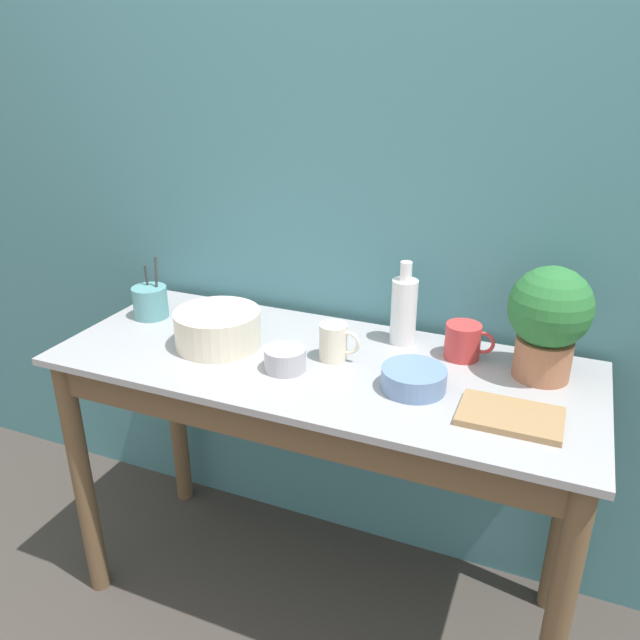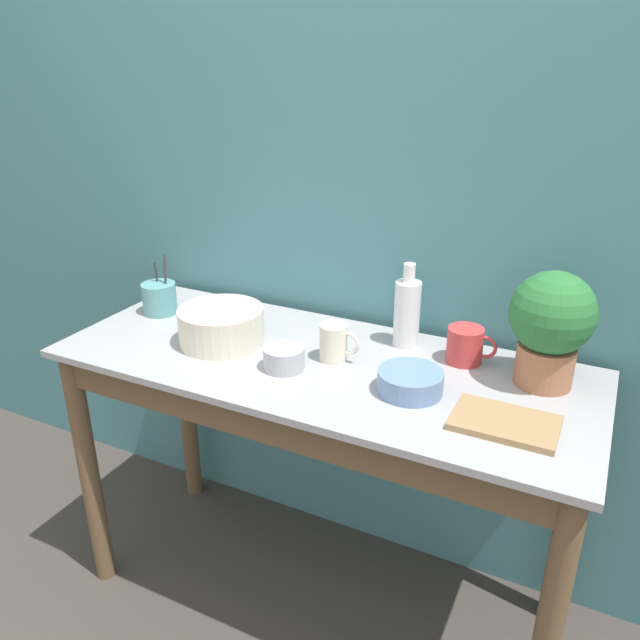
{
  "view_description": "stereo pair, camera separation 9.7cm",
  "coord_description": "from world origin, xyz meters",
  "px_view_note": "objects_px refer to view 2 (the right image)",
  "views": [
    {
      "loc": [
        0.58,
        -1.1,
        1.62
      ],
      "look_at": [
        0.0,
        0.3,
        0.97
      ],
      "focal_mm": 35.0,
      "sensor_mm": 36.0,
      "label": 1
    },
    {
      "loc": [
        0.67,
        -1.06,
        1.62
      ],
      "look_at": [
        0.0,
        0.3,
        0.97
      ],
      "focal_mm": 35.0,
      "sensor_mm": 36.0,
      "label": 2
    }
  ],
  "objects_px": {
    "bowl_wash_large": "(221,326)",
    "utensil_cup": "(159,298)",
    "bowl_small_steel": "(284,358)",
    "mug_red": "(466,345)",
    "bowl_small_blue": "(410,382)",
    "tray_board": "(505,423)",
    "bottle_tall": "(407,312)",
    "potted_plant": "(551,323)",
    "mug_cream": "(334,342)"
  },
  "relations": [
    {
      "from": "bottle_tall",
      "to": "utensil_cup",
      "type": "height_order",
      "value": "bottle_tall"
    },
    {
      "from": "potted_plant",
      "to": "mug_red",
      "type": "distance_m",
      "value": 0.24
    },
    {
      "from": "bowl_small_steel",
      "to": "bottle_tall",
      "type": "bearing_deg",
      "value": 49.85
    },
    {
      "from": "bowl_small_blue",
      "to": "utensil_cup",
      "type": "relative_size",
      "value": 0.84
    },
    {
      "from": "bottle_tall",
      "to": "bowl_small_steel",
      "type": "xyz_separation_m",
      "value": [
        -0.24,
        -0.28,
        -0.07
      ]
    },
    {
      "from": "mug_cream",
      "to": "tray_board",
      "type": "relative_size",
      "value": 0.49
    },
    {
      "from": "utensil_cup",
      "to": "bowl_small_steel",
      "type": "bearing_deg",
      "value": -16.26
    },
    {
      "from": "bottle_tall",
      "to": "mug_red",
      "type": "xyz_separation_m",
      "value": [
        0.18,
        -0.03,
        -0.05
      ]
    },
    {
      "from": "mug_red",
      "to": "bowl_wash_large",
      "type": "bearing_deg",
      "value": -164.01
    },
    {
      "from": "bowl_wash_large",
      "to": "bottle_tall",
      "type": "distance_m",
      "value": 0.53
    },
    {
      "from": "bottle_tall",
      "to": "bowl_small_blue",
      "type": "distance_m",
      "value": 0.28
    },
    {
      "from": "mug_red",
      "to": "mug_cream",
      "type": "relative_size",
      "value": 1.17
    },
    {
      "from": "bowl_small_steel",
      "to": "utensil_cup",
      "type": "height_order",
      "value": "utensil_cup"
    },
    {
      "from": "bowl_wash_large",
      "to": "mug_red",
      "type": "bearing_deg",
      "value": 15.99
    },
    {
      "from": "bowl_wash_large",
      "to": "utensil_cup",
      "type": "bearing_deg",
      "value": 162.31
    },
    {
      "from": "tray_board",
      "to": "bowl_wash_large",
      "type": "bearing_deg",
      "value": 174.15
    },
    {
      "from": "bowl_wash_large",
      "to": "bottle_tall",
      "type": "relative_size",
      "value": 1.0
    },
    {
      "from": "utensil_cup",
      "to": "tray_board",
      "type": "relative_size",
      "value": 0.84
    },
    {
      "from": "bottle_tall",
      "to": "mug_cream",
      "type": "height_order",
      "value": "bottle_tall"
    },
    {
      "from": "potted_plant",
      "to": "utensil_cup",
      "type": "xyz_separation_m",
      "value": [
        -1.17,
        -0.06,
        -0.12
      ]
    },
    {
      "from": "mug_red",
      "to": "bowl_small_steel",
      "type": "xyz_separation_m",
      "value": [
        -0.42,
        -0.25,
        -0.02
      ]
    },
    {
      "from": "utensil_cup",
      "to": "bowl_small_blue",
      "type": "bearing_deg",
      "value": -8.38
    },
    {
      "from": "mug_red",
      "to": "tray_board",
      "type": "distance_m",
      "value": 0.32
    },
    {
      "from": "bowl_wash_large",
      "to": "tray_board",
      "type": "bearing_deg",
      "value": -5.85
    },
    {
      "from": "potted_plant",
      "to": "bowl_small_steel",
      "type": "bearing_deg",
      "value": -160.77
    },
    {
      "from": "mug_cream",
      "to": "utensil_cup",
      "type": "xyz_separation_m",
      "value": [
        -0.64,
        0.05,
        -0.0
      ]
    },
    {
      "from": "bowl_wash_large",
      "to": "utensil_cup",
      "type": "relative_size",
      "value": 1.26
    },
    {
      "from": "bowl_wash_large",
      "to": "utensil_cup",
      "type": "height_order",
      "value": "utensil_cup"
    },
    {
      "from": "bottle_tall",
      "to": "tray_board",
      "type": "xyz_separation_m",
      "value": [
        0.34,
        -0.31,
        -0.09
      ]
    },
    {
      "from": "potted_plant",
      "to": "bowl_small_blue",
      "type": "height_order",
      "value": "potted_plant"
    },
    {
      "from": "mug_red",
      "to": "bowl_small_blue",
      "type": "bearing_deg",
      "value": -109.64
    },
    {
      "from": "bowl_wash_large",
      "to": "bowl_small_blue",
      "type": "height_order",
      "value": "bowl_wash_large"
    },
    {
      "from": "mug_cream",
      "to": "bowl_small_blue",
      "type": "distance_m",
      "value": 0.26
    },
    {
      "from": "bowl_wash_large",
      "to": "bowl_small_blue",
      "type": "distance_m",
      "value": 0.58
    },
    {
      "from": "mug_red",
      "to": "mug_cream",
      "type": "height_order",
      "value": "mug_cream"
    },
    {
      "from": "bowl_wash_large",
      "to": "potted_plant",
      "type": "bearing_deg",
      "value": 10.25
    },
    {
      "from": "potted_plant",
      "to": "mug_red",
      "type": "height_order",
      "value": "potted_plant"
    },
    {
      "from": "mug_red",
      "to": "utensil_cup",
      "type": "height_order",
      "value": "utensil_cup"
    },
    {
      "from": "potted_plant",
      "to": "bottle_tall",
      "type": "distance_m",
      "value": 0.4
    },
    {
      "from": "mug_red",
      "to": "bowl_small_blue",
      "type": "relative_size",
      "value": 0.83
    },
    {
      "from": "potted_plant",
      "to": "tray_board",
      "type": "distance_m",
      "value": 0.29
    },
    {
      "from": "tray_board",
      "to": "bowl_small_blue",
      "type": "bearing_deg",
      "value": 168.04
    },
    {
      "from": "bowl_wash_large",
      "to": "mug_red",
      "type": "xyz_separation_m",
      "value": [
        0.66,
        0.19,
        -0.0
      ]
    },
    {
      "from": "bowl_small_blue",
      "to": "tray_board",
      "type": "xyz_separation_m",
      "value": [
        0.24,
        -0.05,
        -0.02
      ]
    },
    {
      "from": "tray_board",
      "to": "potted_plant",
      "type": "bearing_deg",
      "value": 79.39
    },
    {
      "from": "bowl_wash_large",
      "to": "bowl_small_steel",
      "type": "relative_size",
      "value": 2.21
    },
    {
      "from": "bowl_small_blue",
      "to": "utensil_cup",
      "type": "bearing_deg",
      "value": 171.62
    },
    {
      "from": "bowl_small_blue",
      "to": "utensil_cup",
      "type": "height_order",
      "value": "utensil_cup"
    },
    {
      "from": "potted_plant",
      "to": "mug_red",
      "type": "relative_size",
      "value": 2.21
    },
    {
      "from": "utensil_cup",
      "to": "tray_board",
      "type": "xyz_separation_m",
      "value": [
        1.12,
        -0.18,
        -0.04
      ]
    }
  ]
}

